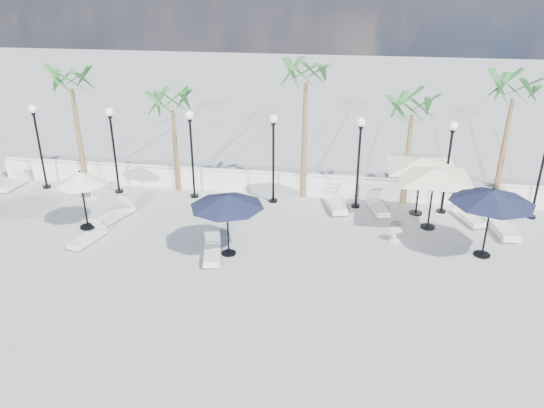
# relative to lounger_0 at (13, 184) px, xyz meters

# --- Properties ---
(ground) EXTENTS (100.00, 100.00, 0.00)m
(ground) POSITION_rel_lounger_0_xyz_m (12.00, -6.22, -0.20)
(ground) COLOR gray
(ground) RESTS_ON ground
(balustrade) EXTENTS (26.00, 0.30, 1.01)m
(balustrade) POSITION_rel_lounger_0_xyz_m (12.00, 1.28, 0.26)
(balustrade) COLOR silver
(balustrade) RESTS_ON ground
(lamppost_0) EXTENTS (0.36, 0.36, 3.84)m
(lamppost_0) POSITION_rel_lounger_0_xyz_m (1.50, 0.28, 2.29)
(lamppost_0) COLOR black
(lamppost_0) RESTS_ON ground
(lamppost_1) EXTENTS (0.36, 0.36, 3.84)m
(lamppost_1) POSITION_rel_lounger_0_xyz_m (5.00, 0.28, 2.29)
(lamppost_1) COLOR black
(lamppost_1) RESTS_ON ground
(lamppost_2) EXTENTS (0.36, 0.36, 3.84)m
(lamppost_2) POSITION_rel_lounger_0_xyz_m (8.50, 0.28, 2.29)
(lamppost_2) COLOR black
(lamppost_2) RESTS_ON ground
(lamppost_3) EXTENTS (0.36, 0.36, 3.84)m
(lamppost_3) POSITION_rel_lounger_0_xyz_m (12.00, 0.28, 2.29)
(lamppost_3) COLOR black
(lamppost_3) RESTS_ON ground
(lamppost_4) EXTENTS (0.36, 0.36, 3.84)m
(lamppost_4) POSITION_rel_lounger_0_xyz_m (15.50, 0.28, 2.29)
(lamppost_4) COLOR black
(lamppost_4) RESTS_ON ground
(lamppost_5) EXTENTS (0.36, 0.36, 3.84)m
(lamppost_5) POSITION_rel_lounger_0_xyz_m (19.00, 0.28, 2.29)
(lamppost_5) COLOR black
(lamppost_5) RESTS_ON ground
(lamppost_6) EXTENTS (0.36, 0.36, 3.84)m
(lamppost_6) POSITION_rel_lounger_0_xyz_m (22.50, 0.28, 2.29)
(lamppost_6) COLOR black
(lamppost_6) RESTS_ON ground
(palm_0) EXTENTS (2.60, 2.60, 5.50)m
(palm_0) POSITION_rel_lounger_0_xyz_m (3.00, 1.08, 4.33)
(palm_0) COLOR brown
(palm_0) RESTS_ON ground
(palm_1) EXTENTS (2.60, 2.60, 4.70)m
(palm_1) POSITION_rel_lounger_0_xyz_m (7.50, 1.08, 3.55)
(palm_1) COLOR brown
(palm_1) RESTS_ON ground
(palm_2) EXTENTS (2.60, 2.60, 6.10)m
(palm_2) POSITION_rel_lounger_0_xyz_m (13.20, 1.08, 4.91)
(palm_2) COLOR brown
(palm_2) RESTS_ON ground
(palm_3) EXTENTS (2.60, 2.60, 4.90)m
(palm_3) POSITION_rel_lounger_0_xyz_m (17.50, 1.08, 3.75)
(palm_3) COLOR brown
(palm_3) RESTS_ON ground
(palm_4) EXTENTS (2.60, 2.60, 5.70)m
(palm_4) POSITION_rel_lounger_0_xyz_m (21.20, 1.08, 4.52)
(palm_4) COLOR brown
(palm_4) RESTS_ON ground
(lounger_0) EXTENTS (0.66, 1.66, 0.61)m
(lounger_0) POSITION_rel_lounger_0_xyz_m (0.00, 0.00, 0.00)
(lounger_0) COLOR silver
(lounger_0) RESTS_ON ground
(lounger_1) EXTENTS (0.90, 1.71, 0.61)m
(lounger_1) POSITION_rel_lounger_0_xyz_m (5.86, -4.45, 0.00)
(lounger_1) COLOR silver
(lounger_1) RESTS_ON ground
(lounger_2) EXTENTS (1.10, 1.87, 0.67)m
(lounger_2) POSITION_rel_lounger_0_xyz_m (6.03, -2.41, 0.02)
(lounger_2) COLOR silver
(lounger_2) RESTS_ON ground
(lounger_3) EXTENTS (1.16, 2.04, 0.73)m
(lounger_3) POSITION_rel_lounger_0_xyz_m (14.65, 0.00, 0.04)
(lounger_3) COLOR silver
(lounger_3) RESTS_ON ground
(lounger_4) EXTENTS (0.93, 1.83, 0.66)m
(lounger_4) POSITION_rel_lounger_0_xyz_m (10.64, -4.82, 0.02)
(lounger_4) COLOR silver
(lounger_4) RESTS_ON ground
(lounger_5) EXTENTS (0.99, 1.80, 0.64)m
(lounger_5) POSITION_rel_lounger_0_xyz_m (16.41, 0.00, 0.01)
(lounger_5) COLOR silver
(lounger_5) RESTS_ON ground
(lounger_6) EXTENTS (1.15, 1.80, 0.64)m
(lounger_6) POSITION_rel_lounger_0_xyz_m (19.93, -0.44, 0.01)
(lounger_6) COLOR silver
(lounger_6) RESTS_ON ground
(lounger_8) EXTENTS (0.97, 2.14, 0.77)m
(lounger_8) POSITION_rel_lounger_0_xyz_m (20.99, -1.26, 0.06)
(lounger_8) COLOR silver
(lounger_8) RESTS_ON ground
(side_table_1) EXTENTS (0.58, 0.58, 0.57)m
(side_table_1) POSITION_rel_lounger_0_xyz_m (4.13, -0.55, 0.14)
(side_table_1) COLOR silver
(side_table_1) RESTS_ON ground
(side_table_2) EXTENTS (0.47, 0.47, 0.46)m
(side_table_2) POSITION_rel_lounger_0_xyz_m (16.96, -2.57, 0.07)
(side_table_2) COLOR silver
(side_table_2) RESTS_ON ground
(parasol_navy_mid) EXTENTS (2.57, 2.57, 2.30)m
(parasol_navy_mid) POSITION_rel_lounger_0_xyz_m (11.15, -4.48, 1.82)
(parasol_navy_mid) COLOR black
(parasol_navy_mid) RESTS_ON ground
(parasol_navy_right) EXTENTS (2.84, 2.84, 2.54)m
(parasol_navy_right) POSITION_rel_lounger_0_xyz_m (19.92, -3.22, 2.03)
(parasol_navy_right) COLOR black
(parasol_navy_right) RESTS_ON ground
(parasol_cream_sq_a) EXTENTS (5.26, 5.26, 2.58)m
(parasol_cream_sq_a) POSITION_rel_lounger_0_xyz_m (17.95, -0.02, 2.19)
(parasol_cream_sq_a) COLOR black
(parasol_cream_sq_a) RESTS_ON ground
(parasol_cream_sq_b) EXTENTS (5.23, 5.23, 2.62)m
(parasol_cream_sq_b) POSITION_rel_lounger_0_xyz_m (18.29, -1.27, 2.22)
(parasol_cream_sq_b) COLOR black
(parasol_cream_sq_b) RESTS_ON ground
(parasol_cream_small) EXTENTS (1.92, 1.92, 2.36)m
(parasol_cream_small) POSITION_rel_lounger_0_xyz_m (5.28, -3.28, 1.81)
(parasol_cream_small) COLOR black
(parasol_cream_small) RESTS_ON ground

